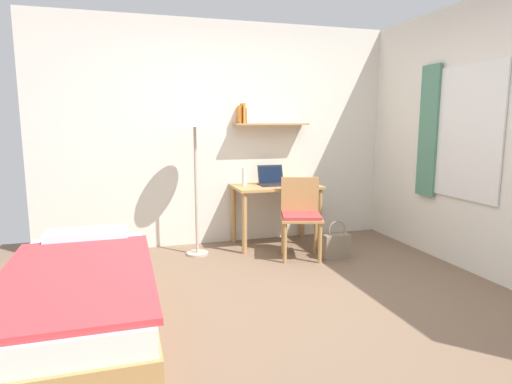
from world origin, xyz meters
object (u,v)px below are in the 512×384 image
object	(u,v)px
bed	(80,300)
water_bottle	(244,177)
standing_lamp	(195,125)
handbag	(336,245)
desk	(276,196)
laptop	(272,180)
book_stack	(301,181)
desk_chair	(301,213)

from	to	relation	value
bed	water_bottle	bearing A→B (deg)	46.47
standing_lamp	handbag	distance (m)	1.99
bed	desk	xyz separation A→B (m)	(2.03, 1.69, 0.35)
handbag	bed	bearing A→B (deg)	-158.16
desk	handbag	size ratio (longest dim) A/B	2.43
standing_lamp	laptop	distance (m)	1.14
standing_lamp	laptop	size ratio (longest dim) A/B	5.17
standing_lamp	book_stack	distance (m)	1.48
water_bottle	handbag	xyz separation A→B (m)	(0.82, -0.76, -0.68)
desk_chair	book_stack	world-z (taller)	desk_chair
bed	standing_lamp	size ratio (longest dim) A/B	1.27
bed	desk	distance (m)	2.66
laptop	book_stack	bearing A→B (deg)	2.97
bed	water_bottle	world-z (taller)	water_bottle
desk	book_stack	xyz separation A→B (m)	(0.34, 0.06, 0.16)
bed	laptop	size ratio (longest dim) A/B	6.55
bed	desk_chair	xyz separation A→B (m)	(2.13, 1.16, 0.24)
laptop	water_bottle	bearing A→B (deg)	175.65
desk_chair	water_bottle	size ratio (longest dim) A/B	4.12
water_bottle	standing_lamp	bearing A→B (deg)	-161.77
standing_lamp	water_bottle	xyz separation A→B (m)	(0.60, 0.20, -0.60)
water_bottle	book_stack	size ratio (longest dim) A/B	0.83
standing_lamp	book_stack	bearing A→B (deg)	8.33
laptop	water_bottle	xyz separation A→B (m)	(-0.33, 0.02, 0.05)
desk_chair	laptop	size ratio (longest dim) A/B	2.72
water_bottle	bed	bearing A→B (deg)	-133.53
water_bottle	desk	bearing A→B (deg)	-9.86
desk_chair	handbag	world-z (taller)	desk_chair
water_bottle	book_stack	world-z (taller)	water_bottle
standing_lamp	water_bottle	size ratio (longest dim) A/B	7.83
bed	standing_lamp	distance (m)	2.23
bed	water_bottle	distance (m)	2.48
standing_lamp	desk_chair	bearing A→B (deg)	-20.15
desk	book_stack	distance (m)	0.38
laptop	water_bottle	distance (m)	0.33
book_stack	handbag	distance (m)	0.97
desk	handbag	world-z (taller)	desk
desk_chair	standing_lamp	size ratio (longest dim) A/B	0.53
desk_chair	standing_lamp	world-z (taller)	standing_lamp
water_bottle	desk_chair	bearing A→B (deg)	-51.39
laptop	book_stack	world-z (taller)	laptop
desk	book_stack	size ratio (longest dim) A/B	3.98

